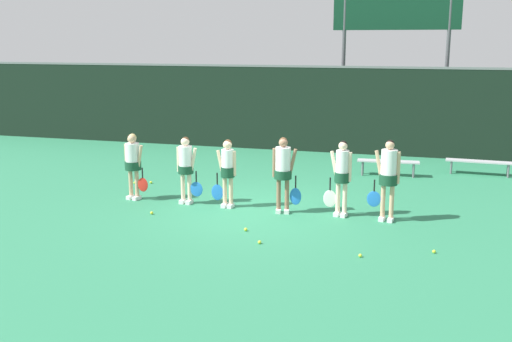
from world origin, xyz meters
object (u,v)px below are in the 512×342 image
object	(u,v)px
tennis_ball_5	(434,252)
tennis_ball_1	(135,183)
player_0	(133,161)
player_4	(342,173)
bench_far	(480,163)
player_5	(388,173)
player_2	(227,168)
scoreboard	(396,18)
tennis_ball_6	(360,255)
tennis_ball_2	(152,213)
bench_courtside	(388,163)
player_1	(186,165)
tennis_ball_4	(246,229)
tennis_ball_3	(151,182)
player_3	(283,168)
tennis_ball_0	(260,242)

from	to	relation	value
tennis_ball_5	tennis_ball_1	bearing A→B (deg)	156.72
player_0	player_4	distance (m)	5.18
bench_far	player_5	world-z (taller)	player_5
player_0	player_2	xyz separation A→B (m)	(2.48, -0.04, -0.04)
scoreboard	tennis_ball_6	distance (m)	12.73
scoreboard	tennis_ball_2	xyz separation A→B (m)	(-4.60, -10.41, -4.64)
tennis_ball_2	bench_courtside	bearing A→B (deg)	49.14
bench_courtside	player_1	xyz separation A→B (m)	(-4.48, -4.52, 0.58)
bench_courtside	tennis_ball_2	world-z (taller)	bench_courtside
bench_far	tennis_ball_6	size ratio (longest dim) A/B	29.58
player_1	tennis_ball_4	distance (m)	2.81
bench_courtside	tennis_ball_4	size ratio (longest dim) A/B	25.07
player_5	tennis_ball_3	size ratio (longest dim) A/B	25.67
bench_courtside	player_4	world-z (taller)	player_4
scoreboard	tennis_ball_6	size ratio (longest dim) A/B	89.88
player_3	tennis_ball_0	size ratio (longest dim) A/B	25.52
tennis_ball_3	tennis_ball_6	world-z (taller)	tennis_ball_3
tennis_ball_1	tennis_ball_4	distance (m)	5.29
bench_courtside	player_4	xyz separation A→B (m)	(-0.71, -4.54, 0.61)
player_2	tennis_ball_0	size ratio (longest dim) A/B	23.72
scoreboard	tennis_ball_6	xyz separation A→B (m)	(0.31, -11.85, -4.64)
bench_courtside	player_5	size ratio (longest dim) A/B	1.00
tennis_ball_1	tennis_ball_2	distance (m)	3.16
player_1	player_4	distance (m)	3.77
player_0	player_2	bearing A→B (deg)	10.04
player_3	player_5	world-z (taller)	player_5
tennis_ball_0	tennis_ball_4	distance (m)	0.85
player_3	tennis_ball_1	size ratio (longest dim) A/B	27.42
tennis_ball_2	tennis_ball_3	size ratio (longest dim) A/B	1.00
tennis_ball_1	tennis_ball_6	xyz separation A→B (m)	(6.71, -4.05, 0.00)
player_0	bench_far	bearing A→B (deg)	43.47
player_2	player_0	bearing A→B (deg)	-178.68
player_0	player_3	world-z (taller)	player_3
player_4	player_2	bearing A→B (deg)	-169.91
tennis_ball_0	tennis_ball_1	world-z (taller)	tennis_ball_0
tennis_ball_3	tennis_ball_0	bearing A→B (deg)	-42.98
bench_courtside	tennis_ball_2	distance (m)	7.46
tennis_ball_5	tennis_ball_6	bearing A→B (deg)	-155.12
tennis_ball_3	tennis_ball_4	xyz separation A→B (m)	(3.81, -3.33, 0.00)
bench_far	tennis_ball_4	xyz separation A→B (m)	(-5.03, -7.11, -0.33)
bench_far	tennis_ball_0	xyz separation A→B (m)	(-4.53, -7.80, -0.33)
tennis_ball_4	tennis_ball_6	distance (m)	2.63
bench_courtside	bench_far	bearing A→B (deg)	15.46
player_3	tennis_ball_3	world-z (taller)	player_3
player_2	tennis_ball_1	distance (m)	3.72
player_2	tennis_ball_3	xyz separation A→B (m)	(-2.84, 1.68, -0.92)
scoreboard	player_4	xyz separation A→B (m)	(-0.44, -9.31, -3.67)
bench_courtside	tennis_ball_5	size ratio (longest dim) A/B	26.90
scoreboard	tennis_ball_5	xyz separation A→B (m)	(1.61, -11.25, -4.64)
tennis_ball_6	tennis_ball_3	bearing A→B (deg)	146.24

